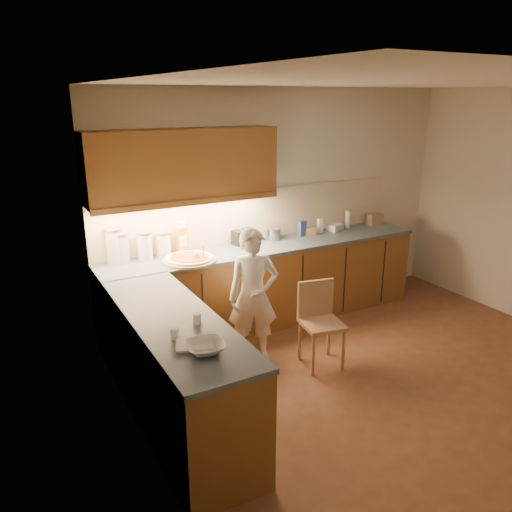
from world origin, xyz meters
name	(u,v)px	position (x,y,z in m)	size (l,w,h in m)	color
room	(413,202)	(0.00, 0.00, 1.68)	(4.54, 4.50, 2.62)	brown
l_counter	(243,307)	(-0.92, 1.25, 0.46)	(3.77, 2.62, 0.92)	brown
backsplash	(255,215)	(-0.38, 1.99, 1.21)	(3.75, 0.02, 0.58)	beige
upper_cabinets	(184,165)	(-1.27, 1.82, 1.85)	(1.95, 0.36, 0.73)	brown
pizza_on_board	(190,259)	(-1.34, 1.59, 0.94)	(0.54, 0.54, 0.22)	tan
child	(253,296)	(-0.94, 1.01, 0.67)	(0.49, 0.32, 1.33)	white
wooden_chair	(319,317)	(-0.41, 0.65, 0.47)	(0.43, 0.43, 0.82)	tan
mixing_bowl	(205,347)	(-1.95, -0.20, 0.95)	(0.26, 0.26, 0.06)	silver
canister_a	(115,246)	(-2.00, 1.89, 1.10)	(0.18, 0.18, 0.36)	beige
canister_b	(121,248)	(-1.95, 1.89, 1.07)	(0.17, 0.17, 0.30)	beige
canister_c	(145,246)	(-1.72, 1.86, 1.07)	(0.15, 0.15, 0.29)	silver
canister_d	(163,244)	(-1.51, 1.88, 1.05)	(0.16, 0.16, 0.26)	white
oil_jug	(182,239)	(-1.31, 1.88, 1.07)	(0.13, 0.11, 0.34)	#B49424
toaster	(244,237)	(-0.58, 1.88, 1.00)	(0.27, 0.18, 0.17)	black
steel_pot	(273,234)	(-0.21, 1.86, 0.99)	(0.18, 0.18, 0.14)	#A9A9AE
blue_box	(302,228)	(0.18, 1.84, 1.01)	(0.09, 0.06, 0.18)	#374EA6
card_box_a	(310,231)	(0.29, 1.83, 0.96)	(0.13, 0.09, 0.09)	tan
white_bottle	(320,226)	(0.45, 1.86, 1.01)	(0.06, 0.06, 0.17)	white
flat_pack	(335,227)	(0.67, 1.85, 0.96)	(0.20, 0.14, 0.08)	silver
tall_jar	(348,219)	(0.89, 1.88, 1.04)	(0.07, 0.07, 0.23)	silver
card_box_b	(374,219)	(1.30, 1.84, 0.99)	(0.18, 0.14, 0.14)	#9C7854
dough_cloth	(195,344)	(-1.98, -0.08, 0.93)	(0.25, 0.20, 0.02)	silver
spice_jar_a	(175,333)	(-2.06, 0.07, 0.96)	(0.06, 0.06, 0.08)	white
spice_jar_b	(197,318)	(-1.83, 0.22, 0.96)	(0.06, 0.06, 0.08)	white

